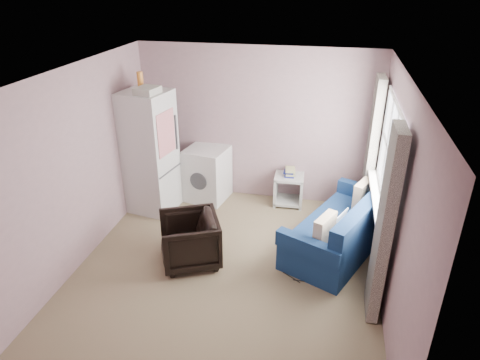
{
  "coord_description": "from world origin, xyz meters",
  "views": [
    {
      "loc": [
        1.11,
        -4.34,
        3.47
      ],
      "look_at": [
        0.05,
        0.6,
        1.0
      ],
      "focal_mm": 32.0,
      "sensor_mm": 36.0,
      "label": 1
    }
  ],
  "objects_px": {
    "armchair": "(190,238)",
    "washing_machine": "(207,173)",
    "fridge": "(150,152)",
    "side_table": "(289,187)",
    "sofa": "(343,231)"
  },
  "relations": [
    {
      "from": "side_table",
      "to": "sofa",
      "type": "relative_size",
      "value": 0.3
    },
    {
      "from": "armchair",
      "to": "side_table",
      "type": "relative_size",
      "value": 1.18
    },
    {
      "from": "armchair",
      "to": "washing_machine",
      "type": "relative_size",
      "value": 0.83
    },
    {
      "from": "armchair",
      "to": "sofa",
      "type": "distance_m",
      "value": 2.07
    },
    {
      "from": "washing_machine",
      "to": "side_table",
      "type": "distance_m",
      "value": 1.37
    },
    {
      "from": "side_table",
      "to": "sofa",
      "type": "height_order",
      "value": "sofa"
    },
    {
      "from": "fridge",
      "to": "sofa",
      "type": "relative_size",
      "value": 1.04
    },
    {
      "from": "armchair",
      "to": "side_table",
      "type": "height_order",
      "value": "armchair"
    },
    {
      "from": "fridge",
      "to": "washing_machine",
      "type": "distance_m",
      "value": 1.03
    },
    {
      "from": "armchair",
      "to": "washing_machine",
      "type": "distance_m",
      "value": 1.79
    },
    {
      "from": "washing_machine",
      "to": "side_table",
      "type": "bearing_deg",
      "value": 14.53
    },
    {
      "from": "washing_machine",
      "to": "armchair",
      "type": "bearing_deg",
      "value": -70.83
    },
    {
      "from": "sofa",
      "to": "washing_machine",
      "type": "bearing_deg",
      "value": 178.78
    },
    {
      "from": "washing_machine",
      "to": "sofa",
      "type": "distance_m",
      "value": 2.47
    },
    {
      "from": "fridge",
      "to": "side_table",
      "type": "bearing_deg",
      "value": 25.98
    }
  ]
}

